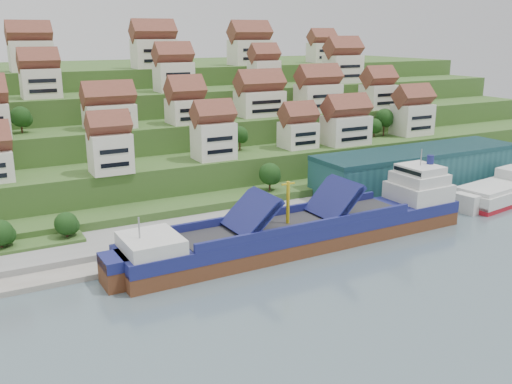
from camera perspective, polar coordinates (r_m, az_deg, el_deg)
ground at (r=116.37m, az=2.65°, el=-5.53°), size 300.00×300.00×0.00m
quay at (r=138.22m, az=6.60°, el=-1.67°), size 180.00×14.00×2.20m
hillside at (r=206.69m, az=-12.29°, el=6.59°), size 260.00×128.00×31.00m
hillside_village at (r=165.34m, az=-7.67°, el=9.45°), size 157.61×63.88×28.96m
hillside_trees at (r=147.41m, az=-9.99°, el=5.55°), size 137.53×62.79×30.52m
warehouse at (r=158.02m, az=15.84°, el=2.33°), size 60.00×15.00×10.00m
flagpole at (r=131.63m, az=7.23°, el=0.05°), size 1.28×0.16×8.00m
cargo_ship at (r=117.34m, az=5.66°, el=-3.73°), size 76.27×13.26×16.84m
second_ship at (r=159.62m, az=23.40°, el=0.01°), size 30.04×15.07×8.33m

